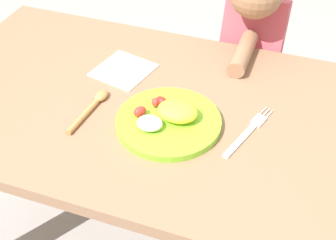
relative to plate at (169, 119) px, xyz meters
The scene contains 6 objects.
dining_table 0.16m from the plate, 134.52° to the left, with size 1.34×0.76×0.72m.
plate is the anchor object (origin of this frame).
fork 0.21m from the plate, 10.65° to the left, with size 0.09×0.23×0.01m.
spoon 0.22m from the plate, behind, with size 0.04×0.19×0.02m.
person 0.58m from the plate, 77.66° to the left, with size 0.21×0.38×0.99m.
napkin 0.28m from the plate, 138.43° to the left, with size 0.15×0.16×0.00m, color white.
Camera 1 is at (0.37, -0.93, 1.53)m, focal length 49.85 mm.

